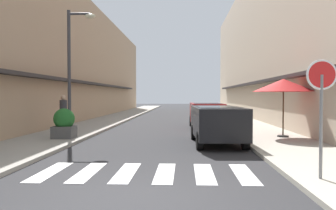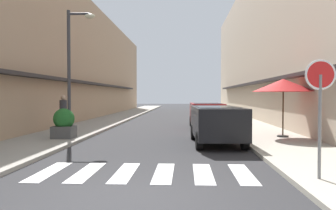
# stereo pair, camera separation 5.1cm
# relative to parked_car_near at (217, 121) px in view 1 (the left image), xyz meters

# --- Properties ---
(ground_plane) EXTENTS (106.68, 106.68, 0.00)m
(ground_plane) POSITION_rel_parked_car_near_xyz_m (-2.21, 12.30, -0.92)
(ground_plane) COLOR #2B2B2D
(sidewalk_left) EXTENTS (2.95, 67.89, 0.12)m
(sidewalk_left) POSITION_rel_parked_car_near_xyz_m (-6.94, 12.30, -0.86)
(sidewalk_left) COLOR #9E998E
(sidewalk_left) RESTS_ON ground_plane
(sidewalk_right) EXTENTS (2.95, 67.89, 0.12)m
(sidewalk_right) POSITION_rel_parked_car_near_xyz_m (2.52, 12.30, -0.86)
(sidewalk_right) COLOR #ADA899
(sidewalk_right) RESTS_ON ground_plane
(building_row_left) EXTENTS (5.50, 45.64, 9.19)m
(building_row_left) POSITION_rel_parked_car_near_xyz_m (-10.91, 13.72, 3.67)
(building_row_left) COLOR tan
(building_row_left) RESTS_ON ground_plane
(building_row_right) EXTENTS (5.50, 45.64, 11.86)m
(building_row_right) POSITION_rel_parked_car_near_xyz_m (6.50, 13.72, 5.00)
(building_row_right) COLOR #C6B299
(building_row_right) RESTS_ON ground_plane
(crosswalk) EXTENTS (5.20, 2.20, 0.01)m
(crosswalk) POSITION_rel_parked_car_near_xyz_m (-2.21, -4.99, -0.92)
(crosswalk) COLOR silver
(crosswalk) RESTS_ON ground_plane
(parked_car_near) EXTENTS (1.96, 4.33, 1.47)m
(parked_car_near) POSITION_rel_parked_car_near_xyz_m (0.00, 0.00, 0.00)
(parked_car_near) COLOR black
(parked_car_near) RESTS_ON ground_plane
(parked_car_mid) EXTENTS (1.89, 4.23, 1.47)m
(parked_car_mid) POSITION_rel_parked_car_near_xyz_m (0.00, 6.43, -0.00)
(parked_car_mid) COLOR maroon
(parked_car_mid) RESTS_ON ground_plane
(round_street_sign) EXTENTS (0.65, 0.07, 2.53)m
(round_street_sign) POSITION_rel_parked_car_near_xyz_m (1.63, -5.84, 1.14)
(round_street_sign) COLOR slate
(round_street_sign) RESTS_ON sidewalk_right
(street_lamp) EXTENTS (1.19, 0.28, 5.32)m
(street_lamp) POSITION_rel_parked_car_near_xyz_m (-5.89, 0.76, 2.45)
(street_lamp) COLOR #38383D
(street_lamp) RESTS_ON sidewalk_left
(cafe_umbrella) EXTENTS (2.61, 2.61, 2.49)m
(cafe_umbrella) POSITION_rel_parked_car_near_xyz_m (2.97, 1.53, 1.40)
(cafe_umbrella) COLOR #262626
(cafe_umbrella) RESTS_ON sidewalk_right
(planter_midblock) EXTENTS (0.87, 0.87, 1.24)m
(planter_midblock) POSITION_rel_parked_car_near_xyz_m (-6.28, 0.69, -0.19)
(planter_midblock) COLOR #4C4C4C
(planter_midblock) RESTS_ON sidewalk_left
(planter_far) EXTENTS (0.82, 0.82, 1.05)m
(planter_far) POSITION_rel_parked_car_near_xyz_m (1.97, 7.79, -0.32)
(planter_far) COLOR #4C4C4C
(planter_far) RESTS_ON sidewalk_right
(pedestrian_walking_near) EXTENTS (0.34, 0.34, 1.80)m
(pedestrian_walking_near) POSITION_rel_parked_car_near_xyz_m (-6.95, 2.44, 0.15)
(pedestrian_walking_near) COLOR #282B33
(pedestrian_walking_near) RESTS_ON sidewalk_left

